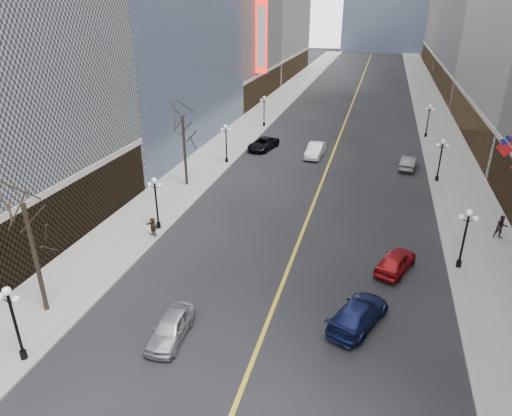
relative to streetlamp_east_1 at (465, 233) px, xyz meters
The scene contains 22 objects.
sidewalk_east 40.16m from the streetlamp_east_1, 86.85° to the left, with size 6.00×230.00×0.15m, color gray.
sidewalk_west 47.68m from the streetlamp_east_1, 122.82° to the left, with size 6.00×230.00×0.15m, color gray.
lane_line 51.45m from the streetlamp_east_1, 103.28° to the left, with size 0.25×200.00×0.02m, color gold.
streetlamp_east_1 is the anchor object (origin of this frame).
streetlamp_east_2 18.00m from the streetlamp_east_1, 90.00° to the left, with size 1.26×0.44×4.52m.
streetlamp_east_3 36.00m from the streetlamp_east_1, 90.00° to the left, with size 1.26×0.44×4.52m.
streetlamp_west_0 28.51m from the streetlamp_east_1, 145.86° to the right, with size 1.26×0.44×4.52m.
streetlamp_west_1 23.60m from the streetlamp_east_1, behind, with size 1.26×0.44×4.52m.
streetlamp_west_2 29.68m from the streetlamp_east_1, 142.67° to the left, with size 1.26×0.44×4.52m.
streetlamp_west_3 43.05m from the streetlamp_east_1, 123.25° to the left, with size 1.26×0.44×4.52m.
flag_5 8.98m from the streetlamp_east_1, 63.36° to the left, with size 2.87×0.12×2.87m.
theatre_marquee 57.87m from the streetlamp_east_1, 118.97° to the left, with size 2.00×0.55×12.00m.
tree_west_near 28.20m from the streetlamp_east_1, 154.62° to the right, with size 3.60×3.60×7.92m.
tree_west_far 27.41m from the streetlamp_east_1, 158.43° to the left, with size 3.60×3.60×7.92m.
car_nb_near 20.89m from the streetlamp_east_1, 143.81° to the right, with size 1.73×4.29×1.46m, color #B2B5BB.
car_nb_mid 27.10m from the streetlamp_east_1, 120.72° to the left, with size 1.79×5.14×1.69m, color silver.
car_nb_far 32.25m from the streetlamp_east_1, 130.27° to the left, with size 2.50×5.41×1.50m, color black.
car_sb_near 10.79m from the streetlamp_east_1, 128.61° to the right, with size 2.13×5.24×1.52m, color #111942.
car_sb_mid 5.14m from the streetlamp_east_1, 161.26° to the right, with size 1.79×4.44×1.51m, color maroon.
car_sb_far 21.89m from the streetlamp_east_1, 97.38° to the left, with size 1.59×4.55×1.50m, color #555B5E.
ped_east_walk 6.92m from the streetlamp_east_1, 56.20° to the left, with size 0.95×0.52×1.95m, color black.
ped_west_far 23.52m from the streetlamp_east_1, behind, with size 1.47×0.42×1.59m, color #31271B.
Camera 1 is at (5.11, -0.99, 17.53)m, focal length 32.00 mm.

